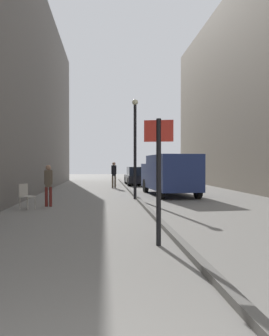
{
  "coord_description": "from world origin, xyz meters",
  "views": [
    {
      "loc": [
        0.02,
        -1.46,
        1.67
      ],
      "look_at": [
        1.16,
        10.45,
        1.52
      ],
      "focal_mm": 33.94,
      "sensor_mm": 36.0,
      "label": 1
    }
  ],
  "objects": [
    {
      "name": "parked_car",
      "position": [
        2.67,
        24.0,
        0.71
      ],
      "size": [
        1.88,
        4.22,
        1.45
      ],
      "rotation": [
        0.0,
        0.0,
        0.01
      ],
      "color": "black",
      "rests_on": "ground_plane"
    },
    {
      "name": "kerb_strip",
      "position": [
        1.58,
        12.0,
        0.06
      ],
      "size": [
        0.16,
        40.0,
        0.12
      ],
      "primitive_type": "cube",
      "color": "#615F5B",
      "rests_on": "ground_plane"
    },
    {
      "name": "cafe_chair_near_window",
      "position": [
        -2.88,
        10.61,
        0.55
      ],
      "size": [
        0.6,
        0.6,
        0.94
      ],
      "rotation": [
        0.0,
        0.0,
        4.2
      ],
      "color": "#B7B2A8",
      "rests_on": "ground_plane"
    },
    {
      "name": "delivery_van",
      "position": [
        3.5,
        15.29,
        1.17
      ],
      "size": [
        2.4,
        5.42,
        2.15
      ],
      "rotation": [
        0.0,
        0.0,
        0.07
      ],
      "color": "navy",
      "rests_on": "ground_plane"
    },
    {
      "name": "ground_plane",
      "position": [
        0.0,
        12.0,
        0.0
      ],
      "size": [
        80.0,
        80.0,
        0.0
      ],
      "primitive_type": "plane",
      "color": "gray"
    },
    {
      "name": "lamp_post",
      "position": [
        1.48,
        13.62,
        2.72
      ],
      "size": [
        0.28,
        0.28,
        4.76
      ],
      "color": "black",
      "rests_on": "ground_plane"
    },
    {
      "name": "pedestrian_mid_block",
      "position": [
        0.68,
        20.59,
        1.05
      ],
      "size": [
        0.36,
        0.24,
        1.82
      ],
      "rotation": [
        0.0,
        0.0,
        0.21
      ],
      "color": "brown",
      "rests_on": "ground_plane"
    },
    {
      "name": "pedestrian_main_foreground",
      "position": [
        -2.17,
        11.27,
        0.95
      ],
      "size": [
        0.33,
        0.21,
        1.64
      ],
      "rotation": [
        0.0,
        0.0,
        3.1
      ],
      "color": "maroon",
      "rests_on": "ground_plane"
    },
    {
      "name": "street_sign_post",
      "position": [
        1.13,
        4.95,
        1.55
      ],
      "size": [
        0.59,
        0.18,
        2.6
      ],
      "rotation": [
        0.0,
        0.0,
        2.88
      ],
      "color": "black",
      "rests_on": "ground_plane"
    }
  ]
}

